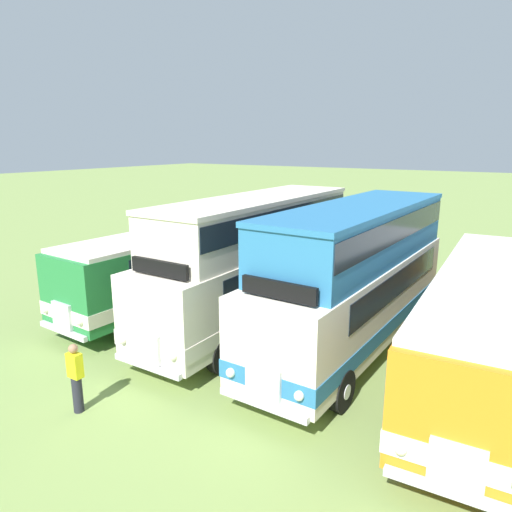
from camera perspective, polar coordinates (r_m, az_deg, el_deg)
name	(u,v)px	position (r m, az deg, el deg)	size (l,w,h in m)	color
bus_first_in_row	(183,260)	(18.59, -8.89, -0.49)	(2.97, 10.75, 2.99)	#237538
bus_second_in_row	(255,256)	(15.97, -0.08, -0.02)	(2.65, 10.26, 4.49)	silver
bus_third_in_row	(356,272)	(14.36, 12.16, -1.93)	(2.77, 10.08, 4.49)	silver
bus_fourth_in_row	(487,317)	(13.89, 26.38, -6.69)	(3.21, 11.63, 2.99)	orange
marshal_person	(76,377)	(12.09, -21.15, -13.68)	(0.36, 0.24, 1.73)	#23232D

